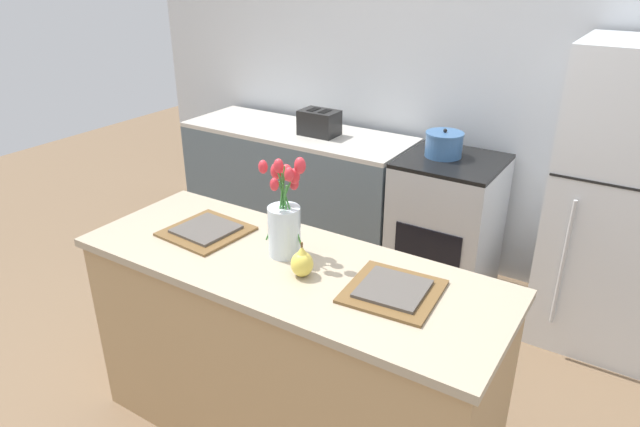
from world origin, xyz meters
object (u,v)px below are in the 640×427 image
pear_figurine (302,263)px  toaster (319,123)px  stove_range (446,226)px  plate_setting_right (393,290)px  refrigerator (622,203)px  cooking_pot (444,144)px  flower_vase (285,220)px  plate_setting_left (206,230)px

pear_figurine → toaster: toaster is taller
stove_range → plate_setting_right: plate_setting_right is taller
plate_setting_right → toaster: 2.05m
stove_range → pear_figurine: (0.01, -1.65, 0.52)m
refrigerator → cooking_pot: 1.03m
flower_vase → toaster: size_ratio=1.55×
plate_setting_left → pear_figurine: bearing=-7.7°
flower_vase → pear_figurine: bearing=-34.3°
toaster → cooking_pot: (0.89, 0.03, -0.01)m
refrigerator → plate_setting_left: (-1.51, -1.57, 0.09)m
stove_range → cooking_pot: size_ratio=3.89×
refrigerator → pear_figurine: size_ratio=11.63×
cooking_pot → plate_setting_left: bearing=-107.0°
stove_range → pear_figurine: size_ratio=6.29×
stove_range → plate_setting_right: (0.36, -1.57, 0.48)m
cooking_pot → stove_range: bearing=-15.5°
plate_setting_right → cooking_pot: cooking_pot is taller
refrigerator → flower_vase: refrigerator is taller
stove_range → cooking_pot: (-0.07, 0.02, 0.53)m
plate_setting_right → toaster: size_ratio=1.25×
plate_setting_left → plate_setting_right: 0.91m
stove_range → plate_setting_left: bearing=-109.5°
pear_figurine → cooking_pot: (-0.08, 1.67, 0.01)m
toaster → cooking_pot: cooking_pot is taller
toaster → pear_figurine: bearing=-59.4°
flower_vase → plate_setting_left: flower_vase is taller
flower_vase → pear_figurine: flower_vase is taller
stove_range → flower_vase: size_ratio=2.08×
refrigerator → flower_vase: (-1.10, -1.54, 0.24)m
flower_vase → refrigerator: bearing=54.6°
stove_range → plate_setting_right: size_ratio=2.58×
refrigerator → toaster: (-1.91, -0.01, 0.15)m
plate_setting_left → cooking_pot: size_ratio=1.51×
stove_range → cooking_pot: 0.53m
pear_figurine → toaster: bearing=120.6°
plate_setting_left → plate_setting_right: same height
refrigerator → cooking_pot: (-1.02, 0.02, 0.15)m
stove_range → cooking_pot: bearing=164.5°
stove_range → pear_figurine: 1.73m
refrigerator → plate_setting_right: 1.68m
pear_figurine → plate_setting_right: bearing=12.4°
cooking_pot → plate_setting_right: bearing=-74.9°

